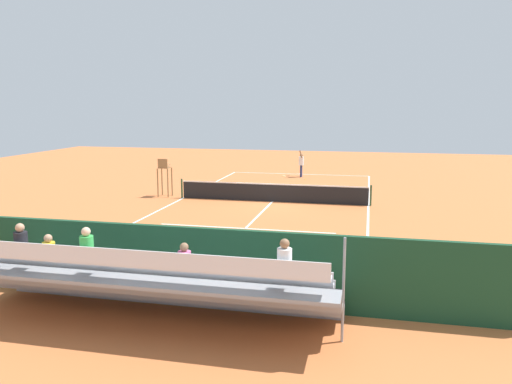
% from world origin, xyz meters
% --- Properties ---
extents(ground_plane, '(60.00, 60.00, 0.00)m').
position_xyz_m(ground_plane, '(0.00, 0.00, 0.00)').
color(ground_plane, '#C66B38').
extents(court_line_markings, '(10.10, 22.20, 0.01)m').
position_xyz_m(court_line_markings, '(0.00, -0.04, 0.00)').
color(court_line_markings, white).
rests_on(court_line_markings, ground).
extents(tennis_net, '(10.30, 0.10, 1.07)m').
position_xyz_m(tennis_net, '(0.00, 0.00, 0.50)').
color(tennis_net, black).
rests_on(tennis_net, ground).
extents(backdrop_wall, '(18.00, 0.16, 2.00)m').
position_xyz_m(backdrop_wall, '(0.00, 14.00, 1.00)').
color(backdrop_wall, '#194228').
rests_on(backdrop_wall, ground).
extents(bleacher_stand, '(9.06, 2.40, 2.48)m').
position_xyz_m(bleacher_stand, '(0.06, 15.42, 0.98)').
color(bleacher_stand, gray).
rests_on(bleacher_stand, ground).
extents(umpire_chair, '(0.67, 0.67, 2.14)m').
position_xyz_m(umpire_chair, '(6.20, -0.21, 1.31)').
color(umpire_chair, olive).
rests_on(umpire_chair, ground).
extents(courtside_bench, '(1.80, 0.40, 0.93)m').
position_xyz_m(courtside_bench, '(-3.15, 13.27, 0.56)').
color(courtside_bench, '#9E754C').
rests_on(courtside_bench, ground).
extents(equipment_bag, '(0.90, 0.36, 0.36)m').
position_xyz_m(equipment_bag, '(-1.12, 13.40, 0.18)').
color(equipment_bag, black).
rests_on(equipment_bag, ground).
extents(tennis_player, '(0.36, 0.53, 1.93)m').
position_xyz_m(tennis_player, '(-0.26, -9.54, 1.02)').
color(tennis_player, navy).
rests_on(tennis_player, ground).
extents(tennis_racket, '(0.57, 0.41, 0.03)m').
position_xyz_m(tennis_racket, '(0.93, -9.64, 0.01)').
color(tennis_racket, black).
rests_on(tennis_racket, ground).
extents(tennis_ball_near, '(0.07, 0.07, 0.07)m').
position_xyz_m(tennis_ball_near, '(-0.74, -8.16, 0.03)').
color(tennis_ball_near, '#CCDB33').
rests_on(tennis_ball_near, ground).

